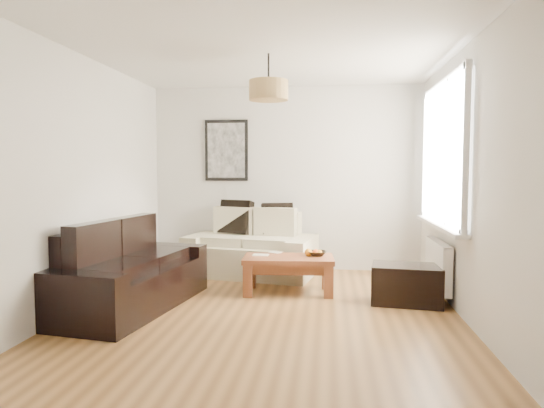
# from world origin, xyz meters

# --- Properties ---
(floor) EXTENTS (4.50, 4.50, 0.00)m
(floor) POSITION_xyz_m (0.00, 0.00, 0.00)
(floor) COLOR brown
(floor) RESTS_ON ground
(ceiling) EXTENTS (3.80, 4.50, 0.00)m
(ceiling) POSITION_xyz_m (0.00, 0.00, 2.60)
(ceiling) COLOR white
(ceiling) RESTS_ON floor
(wall_back) EXTENTS (3.80, 0.04, 2.60)m
(wall_back) POSITION_xyz_m (0.00, 2.25, 1.30)
(wall_back) COLOR silver
(wall_back) RESTS_ON floor
(wall_front) EXTENTS (3.80, 0.04, 2.60)m
(wall_front) POSITION_xyz_m (0.00, -2.25, 1.30)
(wall_front) COLOR silver
(wall_front) RESTS_ON floor
(wall_left) EXTENTS (0.04, 4.50, 2.60)m
(wall_left) POSITION_xyz_m (-1.90, 0.00, 1.30)
(wall_left) COLOR silver
(wall_left) RESTS_ON floor
(wall_right) EXTENTS (0.04, 4.50, 2.60)m
(wall_right) POSITION_xyz_m (1.90, 0.00, 1.30)
(wall_right) COLOR silver
(wall_right) RESTS_ON floor
(window_bay) EXTENTS (0.14, 1.90, 1.60)m
(window_bay) POSITION_xyz_m (1.86, 0.80, 1.60)
(window_bay) COLOR white
(window_bay) RESTS_ON wall_right
(radiator) EXTENTS (0.10, 0.90, 0.52)m
(radiator) POSITION_xyz_m (1.82, 0.80, 0.38)
(radiator) COLOR white
(radiator) RESTS_ON wall_right
(poster) EXTENTS (0.62, 0.04, 0.87)m
(poster) POSITION_xyz_m (-0.85, 2.22, 1.70)
(poster) COLOR black
(poster) RESTS_ON wall_back
(pendant_shade) EXTENTS (0.40, 0.40, 0.20)m
(pendant_shade) POSITION_xyz_m (0.00, 0.30, 2.23)
(pendant_shade) COLOR tan
(pendant_shade) RESTS_ON ceiling
(loveseat_cream) EXTENTS (1.82, 1.22, 0.84)m
(loveseat_cream) POSITION_xyz_m (-0.43, 1.78, 0.42)
(loveseat_cream) COLOR beige
(loveseat_cream) RESTS_ON floor
(sofa_leather) EXTENTS (1.21, 2.03, 0.82)m
(sofa_leather) POSITION_xyz_m (-1.43, 0.08, 0.41)
(sofa_leather) COLOR black
(sofa_leather) RESTS_ON floor
(coffee_table) EXTENTS (1.07, 0.63, 0.42)m
(coffee_table) POSITION_xyz_m (0.16, 0.88, 0.21)
(coffee_table) COLOR brown
(coffee_table) RESTS_ON floor
(ottoman) EXTENTS (0.78, 0.56, 0.41)m
(ottoman) POSITION_xyz_m (1.45, 0.57, 0.21)
(ottoman) COLOR black
(ottoman) RESTS_ON floor
(cushion_left) EXTENTS (0.49, 0.30, 0.47)m
(cushion_left) POSITION_xyz_m (-0.67, 1.98, 0.76)
(cushion_left) COLOR black
(cushion_left) RESTS_ON loveseat_cream
(cushion_right) EXTENTS (0.45, 0.24, 0.43)m
(cushion_right) POSITION_xyz_m (-0.09, 1.98, 0.74)
(cushion_right) COLOR black
(cushion_right) RESTS_ON loveseat_cream
(fruit_bowl) EXTENTS (0.25, 0.25, 0.05)m
(fruit_bowl) POSITION_xyz_m (0.49, 0.97, 0.45)
(fruit_bowl) COLOR black
(fruit_bowl) RESTS_ON coffee_table
(orange_a) EXTENTS (0.09, 0.09, 0.07)m
(orange_a) POSITION_xyz_m (0.47, 0.97, 0.46)
(orange_a) COLOR #FE5815
(orange_a) RESTS_ON fruit_bowl
(orange_b) EXTENTS (0.08, 0.08, 0.06)m
(orange_b) POSITION_xyz_m (0.51, 0.97, 0.46)
(orange_b) COLOR orange
(orange_b) RESTS_ON fruit_bowl
(orange_c) EXTENTS (0.11, 0.11, 0.09)m
(orange_c) POSITION_xyz_m (0.39, 0.94, 0.46)
(orange_c) COLOR orange
(orange_c) RESTS_ON fruit_bowl
(papers) EXTENTS (0.19, 0.13, 0.01)m
(papers) POSITION_xyz_m (-0.17, 0.93, 0.43)
(papers) COLOR white
(papers) RESTS_ON coffee_table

